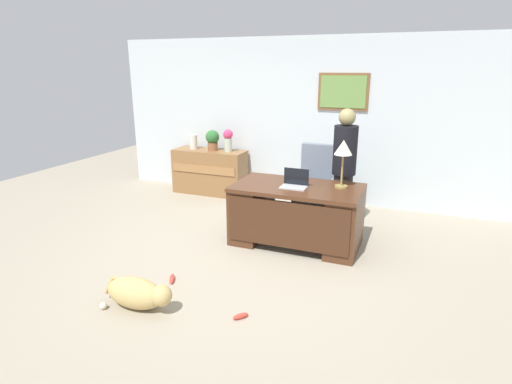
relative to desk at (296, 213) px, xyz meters
The scene contains 15 objects.
ground_plane 0.86m from the desk, 123.14° to the right, with size 12.00×12.00×0.00m, color #9E937F.
back_wall 2.22m from the desk, 101.76° to the left, with size 7.00×0.16×2.70m.
desk is the anchor object (origin of this frame).
credenza 2.65m from the desk, 142.49° to the left, with size 1.32×0.50×0.79m.
armchair 1.01m from the desk, 87.96° to the left, with size 0.60×0.59×1.12m.
person_standing 0.96m from the desk, 57.31° to the left, with size 0.32×0.32×1.70m.
dog_lying 2.25m from the desk, 115.55° to the right, with size 0.78×0.31×0.30m.
laptop 0.42m from the desk, 128.97° to the right, with size 0.32×0.22×0.22m.
desk_lamp 0.99m from the desk, 17.92° to the left, with size 0.22×0.22×0.60m.
vase_with_flowers 2.44m from the desk, 136.91° to the left, with size 0.17×0.17×0.39m.
vase_empty 2.95m from the desk, 146.26° to the left, with size 0.14×0.14×0.26m, color silver.
potted_plant 2.66m from the desk, 141.50° to the left, with size 0.24×0.24×0.36m.
dog_toy_ball 2.54m from the desk, 120.28° to the right, with size 0.07×0.07×0.07m, color beige.
dog_toy_bone 1.78m from the desk, 123.35° to the right, with size 0.20×0.05×0.05m, color #E53F33.
dog_toy_plush 1.86m from the desk, 89.45° to the right, with size 0.15×0.05×0.05m, color #E53F33.
Camera 1 is at (1.79, -4.20, 2.22)m, focal length 29.04 mm.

